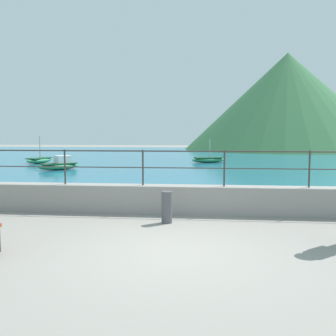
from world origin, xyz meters
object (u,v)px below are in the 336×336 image
object	(u,v)px
bollard	(167,207)
boat_1	(60,165)
boat_0	(39,160)
boat_2	(208,160)

from	to	relation	value
bollard	boat_1	distance (m)	13.52
boat_0	boat_1	size ratio (longest dim) A/B	1.06
boat_0	boat_2	bearing A→B (deg)	8.46
boat_0	boat_1	bearing A→B (deg)	-54.32
boat_2	boat_1	bearing A→B (deg)	-143.22
boat_1	boat_2	size ratio (longest dim) A/B	0.93
boat_1	bollard	bearing A→B (deg)	-58.42
bollard	boat_1	size ratio (longest dim) A/B	0.31
bollard	boat_0	xyz separation A→B (m)	(-10.20, 15.86, -0.10)
bollard	boat_2	world-z (taller)	boat_2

